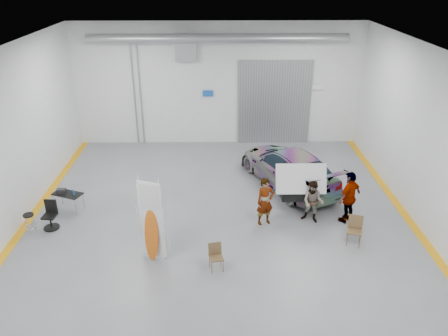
{
  "coord_description": "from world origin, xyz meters",
  "views": [
    {
      "loc": [
        -0.02,
        -12.98,
        8.43
      ],
      "look_at": [
        0.2,
        1.67,
        1.5
      ],
      "focal_mm": 35.0,
      "sensor_mm": 36.0,
      "label": 1
    }
  ],
  "objects_px": {
    "folding_chair_far": "(354,236)",
    "shop_stool": "(30,224)",
    "sedan_car": "(288,167)",
    "person_b": "(313,202)",
    "surfboard_display": "(154,227)",
    "person_a": "(265,201)",
    "folding_chair_near": "(216,262)",
    "office_chair": "(50,216)",
    "person_c": "(349,197)",
    "work_table": "(66,193)"
  },
  "relations": [
    {
      "from": "folding_chair_far",
      "to": "shop_stool",
      "type": "height_order",
      "value": "folding_chair_far"
    },
    {
      "from": "folding_chair_far",
      "to": "sedan_car",
      "type": "bearing_deg",
      "value": 127.85
    },
    {
      "from": "folding_chair_far",
      "to": "shop_stool",
      "type": "distance_m",
      "value": 10.89
    },
    {
      "from": "person_b",
      "to": "surfboard_display",
      "type": "bearing_deg",
      "value": -132.81
    },
    {
      "from": "person_a",
      "to": "folding_chair_near",
      "type": "bearing_deg",
      "value": -143.44
    },
    {
      "from": "sedan_car",
      "to": "office_chair",
      "type": "xyz_separation_m",
      "value": [
        -8.73,
        -3.22,
        -0.32
      ]
    },
    {
      "from": "person_b",
      "to": "folding_chair_near",
      "type": "distance_m",
      "value": 4.35
    },
    {
      "from": "person_c",
      "to": "surfboard_display",
      "type": "distance_m",
      "value": 6.89
    },
    {
      "from": "folding_chair_near",
      "to": "folding_chair_far",
      "type": "height_order",
      "value": "folding_chair_far"
    },
    {
      "from": "person_b",
      "to": "folding_chair_far",
      "type": "relative_size",
      "value": 1.62
    },
    {
      "from": "shop_stool",
      "to": "folding_chair_far",
      "type": "bearing_deg",
      "value": -4.33
    },
    {
      "from": "person_b",
      "to": "shop_stool",
      "type": "bearing_deg",
      "value": -151.15
    },
    {
      "from": "surfboard_display",
      "to": "shop_stool",
      "type": "bearing_deg",
      "value": -178.35
    },
    {
      "from": "sedan_car",
      "to": "work_table",
      "type": "distance_m",
      "value": 8.77
    },
    {
      "from": "folding_chair_near",
      "to": "shop_stool",
      "type": "distance_m",
      "value": 6.69
    },
    {
      "from": "person_b",
      "to": "folding_chair_near",
      "type": "height_order",
      "value": "person_b"
    },
    {
      "from": "person_a",
      "to": "folding_chair_far",
      "type": "relative_size",
      "value": 1.81
    },
    {
      "from": "surfboard_display",
      "to": "folding_chair_far",
      "type": "bearing_deg",
      "value": 26.81
    },
    {
      "from": "surfboard_display",
      "to": "sedan_car",
      "type": "bearing_deg",
      "value": 66.72
    },
    {
      "from": "person_a",
      "to": "folding_chair_near",
      "type": "height_order",
      "value": "person_a"
    },
    {
      "from": "sedan_car",
      "to": "office_chair",
      "type": "relative_size",
      "value": 5.24
    },
    {
      "from": "office_chair",
      "to": "person_b",
      "type": "bearing_deg",
      "value": 7.88
    },
    {
      "from": "folding_chair_near",
      "to": "shop_stool",
      "type": "xyz_separation_m",
      "value": [
        -6.35,
        2.08,
        0.1
      ]
    },
    {
      "from": "person_c",
      "to": "folding_chair_far",
      "type": "distance_m",
      "value": 1.57
    },
    {
      "from": "folding_chair_far",
      "to": "work_table",
      "type": "height_order",
      "value": "folding_chair_far"
    },
    {
      "from": "person_c",
      "to": "work_table",
      "type": "distance_m",
      "value": 10.29
    },
    {
      "from": "folding_chair_far",
      "to": "work_table",
      "type": "relative_size",
      "value": 0.81
    },
    {
      "from": "person_b",
      "to": "office_chair",
      "type": "distance_m",
      "value": 9.17
    },
    {
      "from": "person_b",
      "to": "person_c",
      "type": "distance_m",
      "value": 1.28
    },
    {
      "from": "folding_chair_near",
      "to": "office_chair",
      "type": "relative_size",
      "value": 0.83
    },
    {
      "from": "shop_stool",
      "to": "folding_chair_near",
      "type": "bearing_deg",
      "value": -18.1
    },
    {
      "from": "work_table",
      "to": "shop_stool",
      "type": "bearing_deg",
      "value": -116.87
    },
    {
      "from": "surfboard_display",
      "to": "office_chair",
      "type": "relative_size",
      "value": 2.81
    },
    {
      "from": "sedan_car",
      "to": "person_c",
      "type": "bearing_deg",
      "value": 95.28
    },
    {
      "from": "work_table",
      "to": "office_chair",
      "type": "xyz_separation_m",
      "value": [
        -0.19,
        -1.23,
        -0.24
      ]
    },
    {
      "from": "sedan_car",
      "to": "work_table",
      "type": "relative_size",
      "value": 4.41
    },
    {
      "from": "surfboard_display",
      "to": "folding_chair_near",
      "type": "height_order",
      "value": "surfboard_display"
    },
    {
      "from": "surfboard_display",
      "to": "folding_chair_far",
      "type": "relative_size",
      "value": 2.93
    },
    {
      "from": "surfboard_display",
      "to": "office_chair",
      "type": "height_order",
      "value": "surfboard_display"
    },
    {
      "from": "folding_chair_far",
      "to": "person_c",
      "type": "bearing_deg",
      "value": 101.7
    },
    {
      "from": "surfboard_display",
      "to": "person_a",
      "type": "bearing_deg",
      "value": 49.78
    },
    {
      "from": "person_b",
      "to": "office_chair",
      "type": "height_order",
      "value": "person_b"
    },
    {
      "from": "office_chair",
      "to": "sedan_car",
      "type": "bearing_deg",
      "value": 26.47
    },
    {
      "from": "person_b",
      "to": "shop_stool",
      "type": "relative_size",
      "value": 2.17
    },
    {
      "from": "person_c",
      "to": "shop_stool",
      "type": "bearing_deg",
      "value": -36.24
    },
    {
      "from": "office_chair",
      "to": "person_a",
      "type": "bearing_deg",
      "value": 7.49
    },
    {
      "from": "work_table",
      "to": "office_chair",
      "type": "relative_size",
      "value": 1.19
    },
    {
      "from": "sedan_car",
      "to": "shop_stool",
      "type": "relative_size",
      "value": 7.33
    },
    {
      "from": "sedan_car",
      "to": "work_table",
      "type": "height_order",
      "value": "sedan_car"
    },
    {
      "from": "sedan_car",
      "to": "surfboard_display",
      "type": "height_order",
      "value": "surfboard_display"
    }
  ]
}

